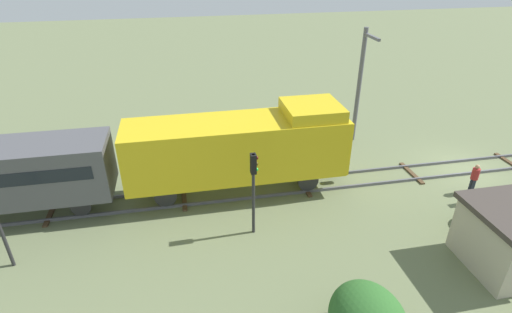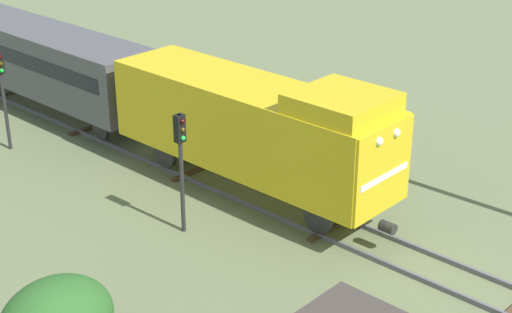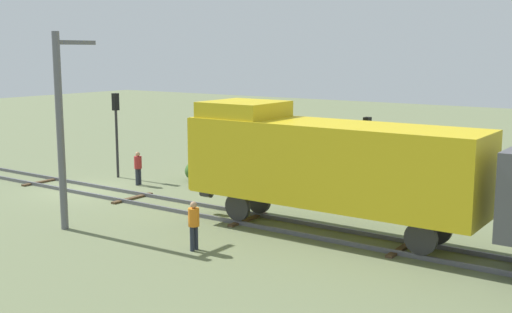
% 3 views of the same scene
% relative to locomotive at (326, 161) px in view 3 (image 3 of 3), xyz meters
% --- Properties ---
extents(ground_plane, '(117.55, 117.55, 0.00)m').
position_rel_locomotive_xyz_m(ground_plane, '(0.00, -13.28, -2.77)').
color(ground_plane, '#66704C').
extents(railway_track, '(2.40, 78.37, 0.16)m').
position_rel_locomotive_xyz_m(railway_track, '(0.00, -13.28, -2.70)').
color(railway_track, '#595960').
rests_on(railway_track, ground).
extents(locomotive, '(2.90, 11.60, 4.60)m').
position_rel_locomotive_xyz_m(locomotive, '(0.00, 0.00, 0.00)').
color(locomotive, gold).
rests_on(locomotive, railway_track).
extents(traffic_signal_near, '(0.32, 0.34, 4.50)m').
position_rel_locomotive_xyz_m(traffic_signal_near, '(-3.20, -14.41, 0.34)').
color(traffic_signal_near, '#262628').
rests_on(traffic_signal_near, ground).
extents(traffic_signal_mid, '(0.32, 0.34, 4.07)m').
position_rel_locomotive_xyz_m(traffic_signal_mid, '(-3.40, -0.02, 0.06)').
color(traffic_signal_mid, '#262628').
rests_on(traffic_signal_mid, ground).
extents(worker_near_track, '(0.38, 0.38, 1.70)m').
position_rel_locomotive_xyz_m(worker_near_track, '(-2.40, -12.05, -1.78)').
color(worker_near_track, '#262B38').
rests_on(worker_near_track, ground).
extents(worker_by_signal, '(0.38, 0.38, 1.70)m').
position_rel_locomotive_xyz_m(worker_by_signal, '(4.20, -2.71, -1.78)').
color(worker_by_signal, '#262B38').
rests_on(worker_by_signal, ground).
extents(catenary_mast, '(1.94, 0.28, 7.41)m').
position_rel_locomotive_xyz_m(catenary_mast, '(4.93, -8.49, 1.18)').
color(catenary_mast, '#595960').
rests_on(catenary_mast, ground).
extents(relay_hut, '(3.50, 2.90, 2.74)m').
position_rel_locomotive_xyz_m(relay_hut, '(-7.50, -9.52, -1.38)').
color(relay_hut, '#B2A893').
rests_on(relay_hut, ground).
extents(bush_near, '(1.45, 1.19, 1.06)m').
position_rel_locomotive_xyz_m(bush_near, '(-4.99, -10.35, -2.24)').
color(bush_near, '#345B26').
rests_on(bush_near, ground).
extents(bush_mid, '(3.00, 2.46, 2.18)m').
position_rel_locomotive_xyz_m(bush_mid, '(-9.88, -2.51, -1.68)').
color(bush_mid, '#2B5E26').
rests_on(bush_mid, ground).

